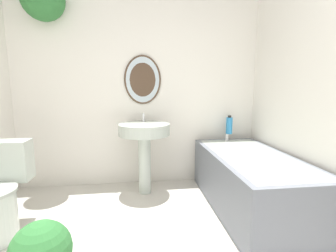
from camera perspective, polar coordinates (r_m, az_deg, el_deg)
name	(u,v)px	position (r m, az deg, el deg)	size (l,w,h in m)	color
wall_back	(126,72)	(2.94, -9.88, 12.29)	(2.97, 0.43, 2.40)	silver
wall_right	(331,83)	(2.29, 33.90, 8.31)	(0.06, 2.51, 2.40)	silver
pedestal_sink	(144,138)	(2.66, -5.58, -2.80)	(0.55, 0.55, 0.88)	#B2BCB2
bathtub	(251,180)	(2.54, 18.79, -12.00)	(0.73, 1.51, 0.61)	slate
shampoo_bottle	(229,125)	(3.06, 14.15, 0.17)	(0.08, 0.08, 0.22)	#2D84C6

